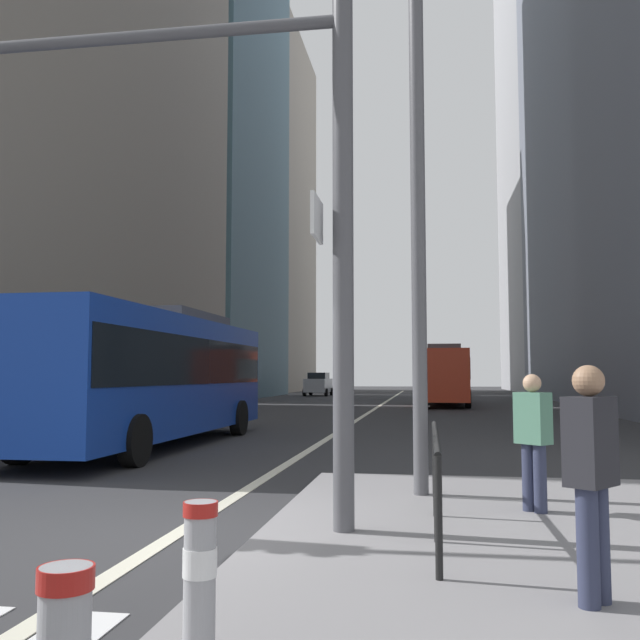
# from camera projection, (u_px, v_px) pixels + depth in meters

# --- Properties ---
(ground_plane) EXTENTS (160.00, 160.00, 0.00)m
(ground_plane) POSITION_uv_depth(u_px,v_px,m) (358.00, 419.00, 27.18)
(ground_plane) COLOR #303033
(lane_centre_line) EXTENTS (0.20, 80.00, 0.01)m
(lane_centre_line) POSITION_uv_depth(u_px,v_px,m) (377.00, 408.00, 37.03)
(lane_centre_line) COLOR beige
(lane_centre_line) RESTS_ON ground
(office_tower_left_mid) EXTENTS (12.34, 18.81, 50.31)m
(office_tower_left_mid) POSITION_uv_depth(u_px,v_px,m) (192.00, 87.00, 56.52)
(office_tower_left_mid) COLOR slate
(office_tower_left_mid) RESTS_ON ground
(office_tower_left_far) EXTENTS (10.55, 18.78, 39.11)m
(office_tower_left_far) POSITION_uv_depth(u_px,v_px,m) (256.00, 214.00, 77.17)
(office_tower_left_far) COLOR gray
(office_tower_left_far) RESTS_ON ground
(office_tower_right_mid) EXTENTS (11.78, 22.25, 57.48)m
(office_tower_right_mid) POSITION_uv_depth(u_px,v_px,m) (620.00, 7.00, 51.06)
(office_tower_right_mid) COLOR slate
(office_tower_right_mid) RESTS_ON ground
(office_tower_right_far) EXTENTS (10.31, 24.92, 56.94)m
(office_tower_right_far) POSITION_uv_depth(u_px,v_px,m) (555.00, 133.00, 76.94)
(office_tower_right_far) COLOR #9E9EA3
(office_tower_right_far) RESTS_ON ground
(city_bus_blue_oncoming) EXTENTS (2.77, 11.07, 3.40)m
(city_bus_blue_oncoming) POSITION_uv_depth(u_px,v_px,m) (152.00, 371.00, 16.93)
(city_bus_blue_oncoming) COLOR #14389E
(city_bus_blue_oncoming) RESTS_ON ground
(city_bus_red_receding) EXTENTS (2.83, 11.63, 3.40)m
(city_bus_red_receding) POSITION_uv_depth(u_px,v_px,m) (444.00, 373.00, 40.46)
(city_bus_red_receding) COLOR red
(city_bus_red_receding) RESTS_ON ground
(car_oncoming_mid) EXTENTS (2.12, 4.11, 1.94)m
(car_oncoming_mid) POSITION_uv_depth(u_px,v_px,m) (318.00, 384.00, 58.44)
(car_oncoming_mid) COLOR silver
(car_oncoming_mid) RESTS_ON ground
(car_receding_near) EXTENTS (2.09, 4.14, 1.94)m
(car_receding_near) POSITION_uv_depth(u_px,v_px,m) (442.00, 384.00, 60.88)
(car_receding_near) COLOR #232838
(car_receding_near) RESTS_ON ground
(traffic_signal_gantry) EXTENTS (6.82, 0.65, 6.00)m
(traffic_signal_gantry) POSITION_uv_depth(u_px,v_px,m) (137.00, 158.00, 7.72)
(traffic_signal_gantry) COLOR #515156
(traffic_signal_gantry) RESTS_ON median_island
(street_lamp_post) EXTENTS (5.50, 0.32, 8.00)m
(street_lamp_post) POSITION_uv_depth(u_px,v_px,m) (417.00, 118.00, 9.62)
(street_lamp_post) COLOR #56565B
(street_lamp_post) RESTS_ON median_island
(bollard_left) EXTENTS (0.20, 0.20, 0.87)m
(bollard_left) POSITION_uv_depth(u_px,v_px,m) (200.00, 572.00, 3.87)
(bollard_left) COLOR #99999E
(bollard_left) RESTS_ON median_island
(pedestrian_railing) EXTENTS (0.06, 3.76, 0.98)m
(pedestrian_railing) POSITION_uv_depth(u_px,v_px,m) (436.00, 459.00, 7.26)
(pedestrian_railing) COLOR black
(pedestrian_railing) RESTS_ON median_island
(pedestrian_walking) EXTENTS (0.42, 0.45, 1.65)m
(pedestrian_walking) POSITION_uv_depth(u_px,v_px,m) (591.00, 471.00, 4.86)
(pedestrian_walking) COLOR #2D334C
(pedestrian_walking) RESTS_ON median_island
(pedestrian_far) EXTENTS (0.44, 0.44, 1.60)m
(pedestrian_far) POSITION_uv_depth(u_px,v_px,m) (533.00, 435.00, 8.12)
(pedestrian_far) COLOR #2D334C
(pedestrian_far) RESTS_ON median_island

